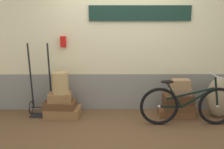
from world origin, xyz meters
TOP-DOWN VIEW (x-y plane):
  - ground at (0.00, 0.00)m, footprint 8.44×5.20m
  - station_building at (0.01, 0.85)m, footprint 6.44×0.74m
  - suitcase_0 at (-1.06, 0.40)m, footprint 0.66×0.46m
  - suitcase_1 at (-1.10, 0.40)m, footprint 0.59×0.44m
  - suitcase_2 at (-1.10, 0.39)m, footprint 0.45×0.36m
  - suitcase_3 at (1.04, 0.42)m, footprint 0.67×0.44m
  - suitcase_4 at (1.09, 0.38)m, footprint 0.58×0.40m
  - suitcase_5 at (1.06, 0.37)m, footprint 0.54×0.34m
  - suitcase_6 at (1.08, 0.38)m, footprint 0.39×0.26m
  - suitcase_7 at (1.09, 0.38)m, footprint 0.33×0.22m
  - wicker_basket at (-1.08, 0.39)m, footprint 0.29×0.29m
  - luggage_trolley at (-1.48, 0.51)m, footprint 0.43×0.35m
  - burlap_sack at (1.81, 0.37)m, footprint 0.45×0.38m
  - bicycle at (1.14, 0.01)m, footprint 1.65×0.46m

SIDE VIEW (x-z plane):
  - ground at x=0.00m, z-range -0.06..0.00m
  - suitcase_3 at x=1.04m, z-range 0.00..0.14m
  - suitcase_0 at x=-1.06m, z-range 0.00..0.17m
  - suitcase_4 at x=1.09m, z-range 0.14..0.25m
  - suitcase_1 at x=-1.10m, z-range 0.17..0.30m
  - luggage_trolley at x=-1.48m, z-range -0.34..1.01m
  - suitcase_5 at x=1.06m, z-range 0.25..0.43m
  - bicycle at x=1.14m, z-range -0.09..0.79m
  - suitcase_2 at x=-1.10m, z-range 0.30..0.45m
  - burlap_sack at x=1.81m, z-range 0.00..0.75m
  - suitcase_6 at x=1.08m, z-range 0.43..0.54m
  - suitcase_7 at x=1.09m, z-range 0.54..0.70m
  - wicker_basket at x=-1.08m, z-range 0.45..0.84m
  - station_building at x=0.01m, z-range 0.00..2.73m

